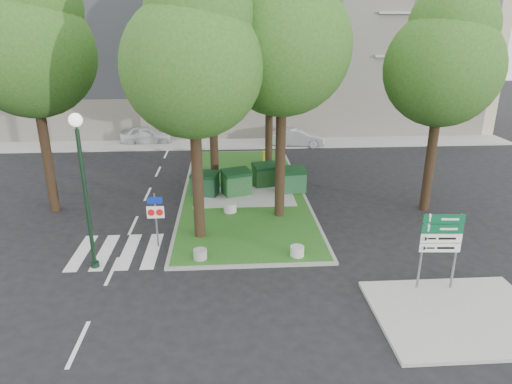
{
  "coord_description": "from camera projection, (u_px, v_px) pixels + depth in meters",
  "views": [
    {
      "loc": [
        -0.32,
        -14.63,
        8.13
      ],
      "look_at": [
        0.8,
        2.41,
        2.0
      ],
      "focal_mm": 32.0,
      "sensor_mm": 36.0,
      "label": 1
    }
  ],
  "objects": [
    {
      "name": "car_white",
      "position": [
        147.0,
        135.0,
        33.95
      ],
      "size": [
        3.88,
        1.58,
        1.32
      ],
      "primitive_type": "imported",
      "rotation": [
        0.0,
        0.0,
        1.58
      ],
      "color": "silver",
      "rests_on": "ground"
    },
    {
      "name": "tree_median_near_right",
      "position": [
        285.0,
        32.0,
        18.22
      ],
      "size": [
        5.6,
        5.6,
        11.46
      ],
      "color": "black",
      "rests_on": "ground"
    },
    {
      "name": "street_lamp",
      "position": [
        83.0,
        175.0,
        15.32
      ],
      "size": [
        0.44,
        0.44,
        5.58
      ],
      "color": "black",
      "rests_on": "ground"
    },
    {
      "name": "tree_street_right",
      "position": [
        445.0,
        57.0,
        19.46
      ],
      "size": [
        5.0,
        5.0,
        10.06
      ],
      "color": "black",
      "rests_on": "ground"
    },
    {
      "name": "median_island",
      "position": [
        243.0,
        191.0,
        24.03
      ],
      "size": [
        6.0,
        16.0,
        0.12
      ],
      "primitive_type": "cube",
      "color": "#1B4D16",
      "rests_on": "ground"
    },
    {
      "name": "zebra_crossing",
      "position": [
        141.0,
        251.0,
        17.68
      ],
      "size": [
        5.0,
        3.0,
        0.01
      ],
      "primitive_type": "cube",
      "color": "silver",
      "rests_on": "ground"
    },
    {
      "name": "litter_bin",
      "position": [
        266.0,
        157.0,
        28.97
      ],
      "size": [
        0.39,
        0.39,
        0.68
      ],
      "primitive_type": "cylinder",
      "color": "yellow",
      "rests_on": "median_island"
    },
    {
      "name": "car_silver",
      "position": [
        297.0,
        138.0,
        33.19
      ],
      "size": [
        4.09,
        1.87,
        1.3
      ],
      "primitive_type": "imported",
      "rotation": [
        0.0,
        0.0,
        1.44
      ],
      "color": "#AFB1B8",
      "rests_on": "ground"
    },
    {
      "name": "directional_sign",
      "position": [
        441.0,
        240.0,
        14.4
      ],
      "size": [
        1.3,
        0.16,
        2.6
      ],
      "rotation": [
        0.0,
        0.0,
        -0.07
      ],
      "color": "slate",
      "rests_on": "sidewalk_corner"
    },
    {
      "name": "tree_median_mid",
      "position": [
        213.0,
        53.0,
        22.6
      ],
      "size": [
        4.8,
        4.8,
        9.99
      ],
      "color": "black",
      "rests_on": "ground"
    },
    {
      "name": "dumpster_c",
      "position": [
        265.0,
        175.0,
        24.55
      ],
      "size": [
        1.53,
        1.25,
        1.23
      ],
      "rotation": [
        0.0,
        0.0,
        0.28
      ],
      "color": "#0F340F",
      "rests_on": "median_island"
    },
    {
      "name": "bollard_right",
      "position": [
        297.0,
        251.0,
        17.01
      ],
      "size": [
        0.52,
        0.52,
        0.37
      ],
      "primitive_type": "cylinder",
      "color": "#AFB0AA",
      "rests_on": "median_island"
    },
    {
      "name": "traffic_sign_pole",
      "position": [
        156.0,
        213.0,
        17.59
      ],
      "size": [
        0.67,
        0.07,
        2.22
      ],
      "rotation": [
        0.0,
        0.0,
        0.01
      ],
      "color": "slate",
      "rests_on": "ground"
    },
    {
      "name": "bollard_left",
      "position": [
        200.0,
        254.0,
        16.79
      ],
      "size": [
        0.5,
        0.5,
        0.36
      ],
      "primitive_type": "cylinder",
      "color": "gray",
      "rests_on": "median_island"
    },
    {
      "name": "sidewalk_corner",
      "position": [
        459.0,
        316.0,
        13.6
      ],
      "size": [
        5.0,
        4.0,
        0.12
      ],
      "primitive_type": "cube",
      "color": "#999993",
      "rests_on": "ground"
    },
    {
      "name": "tree_median_near_left",
      "position": [
        194.0,
        53.0,
        16.35
      ],
      "size": [
        5.2,
        5.2,
        10.53
      ],
      "color": "black",
      "rests_on": "ground"
    },
    {
      "name": "ground",
      "position": [
        238.0,
        267.0,
        16.51
      ],
      "size": [
        120.0,
        120.0,
        0.0
      ],
      "primitive_type": "plane",
      "color": "black",
      "rests_on": "ground"
    },
    {
      "name": "apartment_building",
      "position": [
        228.0,
        30.0,
        38.22
      ],
      "size": [
        41.0,
        12.0,
        16.0
      ],
      "primitive_type": "cube",
      "color": "tan",
      "rests_on": "ground"
    },
    {
      "name": "tree_street_left",
      "position": [
        31.0,
        41.0,
        19.09
      ],
      "size": [
        5.4,
        5.4,
        11.0
      ],
      "color": "black",
      "rests_on": "ground"
    },
    {
      "name": "bollard_mid",
      "position": [
        230.0,
        208.0,
        21.08
      ],
      "size": [
        0.59,
        0.59,
        0.42
      ],
      "primitive_type": "cylinder",
      "color": "#A3A49F",
      "rests_on": "median_island"
    },
    {
      "name": "median_kerb",
      "position": [
        243.0,
        191.0,
        24.03
      ],
      "size": [
        6.3,
        16.3,
        0.1
      ],
      "primitive_type": "cube",
      "color": "gray",
      "rests_on": "ground"
    },
    {
      "name": "tree_median_far",
      "position": [
        271.0,
        25.0,
        25.16
      ],
      "size": [
        5.8,
        5.8,
        11.93
      ],
      "color": "black",
      "rests_on": "ground"
    },
    {
      "name": "building_sidewalk",
      "position": [
        231.0,
        144.0,
        33.86
      ],
      "size": [
        42.0,
        3.0,
        0.12
      ],
      "primitive_type": "cube",
      "color": "#999993",
      "rests_on": "ground"
    },
    {
      "name": "dumpster_d",
      "position": [
        292.0,
        180.0,
        23.64
      ],
      "size": [
        1.5,
        1.14,
        1.29
      ],
      "rotation": [
        0.0,
        0.0,
        0.12
      ],
      "color": "#144120",
      "rests_on": "median_island"
    },
    {
      "name": "dumpster_a",
      "position": [
        205.0,
        184.0,
        23.17
      ],
      "size": [
        1.53,
        1.28,
        1.22
      ],
      "rotation": [
        0.0,
        0.0,
        -0.31
      ],
      "color": "black",
      "rests_on": "median_island"
    },
    {
      "name": "dumpster_b",
      "position": [
        236.0,
        182.0,
        23.22
      ],
      "size": [
        1.65,
        1.39,
        1.31
      ],
      "rotation": [
        0.0,
        0.0,
        0.33
      ],
      "color": "#123F16",
      "rests_on": "median_island"
    }
  ]
}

